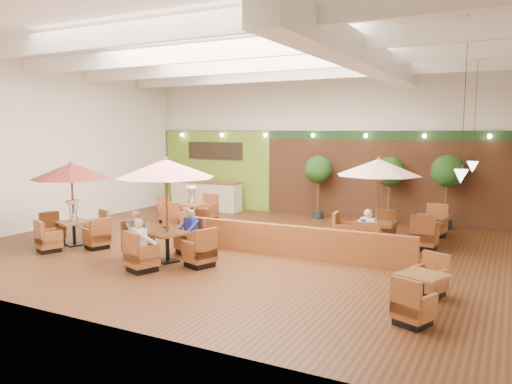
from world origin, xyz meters
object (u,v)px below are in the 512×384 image
Objects in this scene: table_1 at (166,191)px; diner_3 at (368,227)px; service_counter at (206,196)px; table_0 at (72,188)px; table_2 at (376,182)px; topiary_0 at (318,172)px; diner_4 at (368,227)px; booth_divider at (299,242)px; table_5 at (430,230)px; diner_1 at (189,226)px; topiary_1 at (390,174)px; table_4 at (422,292)px; diner_2 at (137,229)px; table_3 at (186,212)px; diner_0 at (141,239)px; topiary_2 at (448,174)px.

table_1 is 5.24m from diner_3.
service_counter is 1.21× the size of table_0.
table_0 is at bearing -161.46° from table_2.
topiary_0 is at bearing 122.49° from table_2.
table_1 is 1.16× the size of topiary_0.
topiary_0 is 3.04× the size of diner_4.
booth_divider is 2.81m from table_2.
diner_1 reaches higher than table_5.
topiary_0 is (-4.31, 2.31, 1.36)m from table_5.
table_5 is 1.13× the size of topiary_1.
table_4 is 9.63m from topiary_0.
table_2 is at bearing 154.32° from diner_2.
diner_3 is (0.06, -0.92, -1.08)m from table_2.
table_3 is 3.31× the size of diner_4.
booth_divider is 4.17m from table_4.
booth_divider is 2.53× the size of topiary_0.
table_1 is 1.39m from diner_0.
table_0 is at bearing -162.24° from table_4.
diner_1 is (2.49, -3.34, 0.28)m from table_3.
table_4 is (8.63, -4.84, -0.13)m from table_3.
table_4 is 6.16m from diner_0.
topiary_2 reaches higher than diner_4.
table_2 reaches higher than topiary_0.
table_2 is 1.09× the size of topiary_0.
service_counter is 1.19× the size of table_3.
table_0 is 3.46× the size of diner_1.
table_0 is at bearing -167.37° from diner_3.
table_2 is 3.75m from topiary_1.
table_4 is 6.33m from diner_1.
table_4 is at bearing -77.99° from table_5.
table_2 is (1.44, 1.96, 1.42)m from booth_divider.
service_counter is 4.01× the size of diner_3.
table_4 is (9.57, -0.75, -1.31)m from table_0.
topiary_1 is 0.96× the size of topiary_2.
diner_3 reaches higher than table_4.
booth_divider is 2.90m from diner_1.
table_5 is at bearing 74.83° from diner_0.
table_3 is 1.08× the size of topiary_1.
table_2 is 1.42m from diner_3.
booth_divider is 8.20× the size of diner_1.
table_1 is 1.41m from diner_1.
topiary_1 is (0.97, 5.68, 1.34)m from booth_divider.
diner_3 is at bearing -93.23° from table_2.
table_4 is at bearing 113.14° from diner_2.
booth_divider is at bearing -40.58° from service_counter.
topiary_0 is (-1.62, 5.68, 1.32)m from booth_divider.
service_counter is 3.75× the size of diner_0.
table_3 is (-6.66, 0.46, -1.37)m from table_2.
diner_2 is at bearing -150.11° from table_2.
table_1 is 1.07× the size of table_3.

